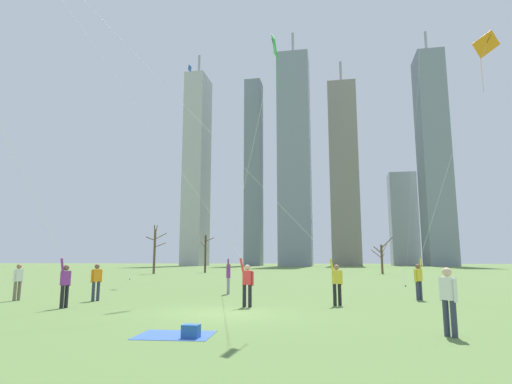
% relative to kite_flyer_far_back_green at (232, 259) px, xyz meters
% --- Properties ---
extents(ground_plane, '(400.00, 400.00, 0.00)m').
position_rel_kite_flyer_far_back_green_xyz_m(ground_plane, '(1.45, -7.00, -1.85)').
color(ground_plane, '#5B7A3D').
extents(kite_flyer_far_back_green, '(4.00, 9.41, 9.65)m').
position_rel_kite_flyer_far_back_green_xyz_m(kite_flyer_far_back_green, '(0.00, 0.00, 0.00)').
color(kite_flyer_far_back_green, gray).
rests_on(kite_flyer_far_back_green, ground).
extents(kite_flyer_midfield_center_yellow, '(13.87, 4.42, 16.31)m').
position_rel_kite_flyer_far_back_green_xyz_m(kite_flyer_midfield_center_yellow, '(2.96, -4.52, 1.69)').
color(kite_flyer_midfield_center_yellow, black).
rests_on(kite_flyer_midfield_center_yellow, ground).
extents(kite_flyer_foreground_left_white, '(3.10, 17.15, 16.24)m').
position_rel_kite_flyer_far_back_green_xyz_m(kite_flyer_foreground_left_white, '(-4.34, -10.18, 2.34)').
color(kite_flyer_foreground_left_white, black).
rests_on(kite_flyer_foreground_left_white, ground).
extents(kite_flyer_foreground_right_teal, '(9.63, 4.19, 15.48)m').
position_rel_kite_flyer_far_back_green_xyz_m(kite_flyer_foreground_right_teal, '(0.76, -5.47, 0.77)').
color(kite_flyer_foreground_right_teal, black).
rests_on(kite_flyer_foreground_right_teal, ground).
extents(kite_flyer_midfield_right_orange, '(6.28, 4.75, 14.86)m').
position_rel_kite_flyer_far_back_green_xyz_m(kite_flyer_midfield_right_orange, '(10.34, 0.27, 2.63)').
color(kite_flyer_midfield_right_orange, '#33384C').
rests_on(kite_flyer_midfield_right_orange, ground).
extents(bystander_watching_nearby, '(0.36, 0.43, 1.62)m').
position_rel_kite_flyer_far_back_green_xyz_m(bystander_watching_nearby, '(-5.31, -3.76, -0.95)').
color(bystander_watching_nearby, '#33384C').
rests_on(bystander_watching_nearby, ground).
extents(bystander_far_off_by_trees, '(0.36, 0.44, 1.62)m').
position_rel_kite_flyer_far_back_green_xyz_m(bystander_far_off_by_trees, '(7.85, -10.37, -0.95)').
color(bystander_far_off_by_trees, '#33384C').
rests_on(bystander_far_off_by_trees, ground).
extents(bystander_strolling_midfield, '(0.26, 0.50, 1.62)m').
position_rel_kite_flyer_far_back_green_xyz_m(bystander_strolling_midfield, '(-8.87, -4.26, -0.95)').
color(bystander_strolling_midfield, '#726656').
rests_on(bystander_strolling_midfield, ground).
extents(distant_kite_low_near_trees_blue, '(6.24, 2.00, 19.87)m').
position_rel_kite_flyer_far_back_green_xyz_m(distant_kite_low_near_trees_blue, '(-8.62, 14.33, 14.30)').
color(distant_kite_low_near_trees_blue, blue).
rests_on(distant_kite_low_near_trees_blue, ground).
extents(distant_kite_high_overhead_pink, '(1.93, 4.68, 22.08)m').
position_rel_kite_flyer_far_back_green_xyz_m(distant_kite_high_overhead_pink, '(11.44, 5.85, 16.39)').
color(distant_kite_high_overhead_pink, pink).
rests_on(distant_kite_high_overhead_pink, ground).
extents(picnic_spot, '(1.90, 1.54, 0.31)m').
position_rel_kite_flyer_far_back_green_xyz_m(picnic_spot, '(1.62, -11.51, -1.76)').
color(picnic_spot, '#3359B2').
rests_on(picnic_spot, ground).
extents(bare_tree_right_of_center, '(3.28, 2.44, 6.30)m').
position_rel_kite_flyer_far_back_green_xyz_m(bare_tree_right_of_center, '(-18.19, 31.72, 1.49)').
color(bare_tree_right_of_center, brown).
rests_on(bare_tree_right_of_center, ground).
extents(bare_tree_far_right_edge, '(2.81, 2.93, 4.76)m').
position_rel_kite_flyer_far_back_green_xyz_m(bare_tree_far_right_edge, '(11.41, 36.79, 0.38)').
color(bare_tree_far_right_edge, brown).
rests_on(bare_tree_far_right_edge, ground).
extents(bare_tree_leftmost, '(2.06, 2.84, 5.32)m').
position_rel_kite_flyer_far_back_green_xyz_m(bare_tree_leftmost, '(-12.90, 37.36, 1.03)').
color(bare_tree_leftmost, '#423326').
rests_on(bare_tree_leftmost, ground).
extents(skyline_wide_slab, '(5.23, 6.43, 60.84)m').
position_rel_kite_flyer_far_back_green_xyz_m(skyline_wide_slab, '(-19.66, 110.74, 28.56)').
color(skyline_wide_slab, gray).
rests_on(skyline_wide_slab, ground).
extents(skyline_mid_tower_left, '(9.32, 5.61, 68.91)m').
position_rel_kite_flyer_far_back_green_xyz_m(skyline_mid_tower_left, '(9.30, 117.30, 28.80)').
color(skyline_mid_tower_left, gray).
rests_on(skyline_mid_tower_left, ground).
extents(skyline_short_annex, '(6.31, 10.93, 70.44)m').
position_rel_kite_flyer_far_back_green_xyz_m(skyline_short_annex, '(-37.81, 107.15, 29.34)').
color(skyline_short_annex, '#B2B2B7').
rests_on(skyline_short_annex, ground).
extents(skyline_squat_block, '(8.59, 7.40, 30.75)m').
position_rel_kite_flyer_far_back_green_xyz_m(skyline_squat_block, '(28.50, 125.91, 13.52)').
color(skyline_squat_block, '#9EA3AD').
rests_on(skyline_squat_block, ground).
extents(skyline_mid_tower_right, '(9.59, 9.20, 73.02)m').
position_rel_kite_flyer_far_back_green_xyz_m(skyline_mid_tower_right, '(-5.64, 103.07, 30.60)').
color(skyline_mid_tower_right, gray).
rests_on(skyline_mid_tower_right, ground).
extents(skyline_slender_spire, '(7.94, 11.44, 74.07)m').
position_rel_kite_flyer_far_back_green_xyz_m(skyline_slender_spire, '(36.10, 111.62, 30.97)').
color(skyline_slender_spire, gray).
rests_on(skyline_slender_spire, ground).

